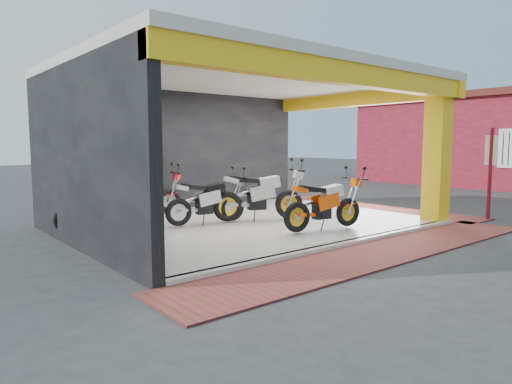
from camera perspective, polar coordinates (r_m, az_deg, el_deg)
ground at (r=9.83m, az=6.64°, el=-5.72°), size 80.00×80.00×0.00m
showroom_floor at (r=11.27m, az=-0.71°, el=-3.89°), size 8.00×6.00×0.10m
showroom_ceiling at (r=11.22m, az=-0.73°, el=14.27°), size 8.40×6.40×0.20m
back_wall at (r=13.66m, az=-8.91°, el=4.95°), size 8.20×0.20×3.50m
left_wall at (r=9.12m, az=-21.31°, el=4.07°), size 0.20×6.20×3.50m
corner_column at (r=12.22m, az=21.69°, el=4.47°), size 0.50×0.50×3.50m
header_beam_front at (r=9.05m, az=11.61°, el=14.19°), size 8.40×0.30×0.40m
header_beam_right at (r=14.02m, az=12.39°, el=11.26°), size 0.30×6.40×0.40m
floor_kerb at (r=9.16m, az=11.27°, el=-6.35°), size 8.00×0.20×0.10m
paver_front at (r=8.71m, az=15.27°, el=-7.34°), size 9.00×1.40×0.03m
paver_right at (r=14.73m, az=14.03°, el=-1.85°), size 1.40×7.00×0.03m
signpost at (r=13.34m, az=27.23°, el=2.47°), size 0.10×0.34×2.41m
moto_hero at (r=10.55m, az=11.46°, el=-0.75°), size 2.29×1.15×1.34m
moto_row_a at (r=11.43m, az=4.15°, el=0.25°), size 2.60×1.76×1.49m
moto_row_b at (r=11.08m, az=-3.01°, el=-0.41°), size 2.23×1.09×1.30m
moto_row_c at (r=11.13m, az=-17.23°, el=-1.02°), size 2.01×1.12×1.16m
moto_row_d at (r=12.63m, az=-10.78°, el=0.34°), size 2.29×1.25×1.32m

